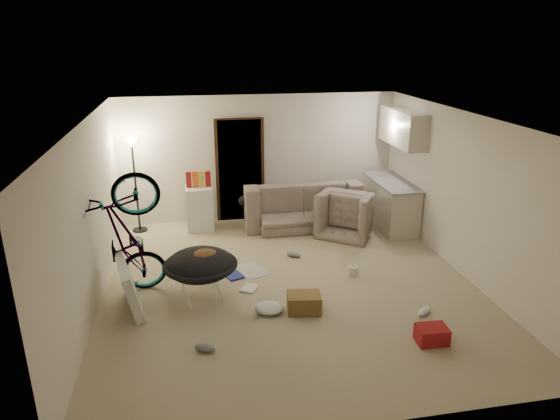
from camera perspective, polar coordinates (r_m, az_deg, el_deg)
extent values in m
cube|color=tan|center=(7.69, 1.02, -8.45)|extent=(5.50, 6.00, 0.02)
cube|color=white|center=(6.88, 1.15, 10.43)|extent=(5.50, 6.00, 0.02)
cube|color=silver|center=(10.04, -2.38, 5.97)|extent=(5.50, 0.02, 2.50)
cube|color=silver|center=(4.55, 8.86, -11.80)|extent=(5.50, 0.02, 2.50)
cube|color=silver|center=(7.19, -21.01, -0.88)|extent=(0.02, 6.00, 2.50)
cube|color=silver|center=(8.18, 20.40, 1.58)|extent=(0.02, 6.00, 2.50)
cube|color=black|center=(10.01, -4.60, 4.53)|extent=(0.85, 0.10, 2.04)
cube|color=#352112|center=(9.98, -4.58, 4.49)|extent=(0.97, 0.04, 2.10)
cylinder|color=black|center=(10.02, -15.69, -2.19)|extent=(0.28, 0.28, 0.03)
cylinder|color=black|center=(9.75, -16.13, 2.37)|extent=(0.04, 0.04, 1.70)
cone|color=#FFE0A5|center=(9.55, -16.62, 7.36)|extent=(0.24, 0.24, 0.18)
cube|color=beige|center=(9.97, 12.52, 0.56)|extent=(0.60, 1.50, 0.88)
cube|color=gray|center=(9.83, 12.71, 3.10)|extent=(0.64, 1.54, 0.04)
cube|color=beige|center=(9.65, 13.89, 9.12)|extent=(0.38, 1.40, 0.65)
imported|color=#373F37|center=(9.90, 2.35, 0.22)|extent=(2.26, 0.89, 0.66)
imported|color=#373F37|center=(9.56, 7.98, -0.74)|extent=(1.30, 1.27, 0.64)
imported|color=black|center=(7.48, -16.73, -5.81)|extent=(1.95, 0.93, 1.10)
imported|color=maroon|center=(6.78, -2.78, -12.45)|extent=(0.23, 0.19, 0.02)
cube|color=white|center=(9.74, -9.18, 0.23)|extent=(0.50, 0.50, 0.85)
cube|color=maroon|center=(9.56, -10.39, 3.43)|extent=(0.10, 0.07, 0.30)
cube|color=#CB5019|center=(9.56, -9.67, 3.47)|extent=(0.11, 0.09, 0.30)
cube|color=gold|center=(9.57, -8.95, 3.52)|extent=(0.11, 0.08, 0.30)
cube|color=maroon|center=(9.57, -8.23, 3.56)|extent=(0.10, 0.07, 0.30)
cylinder|color=silver|center=(7.25, -8.96, -8.28)|extent=(0.69, 0.69, 0.49)
ellipsoid|color=black|center=(7.12, -9.09, -6.17)|extent=(0.97, 0.97, 0.41)
torus|color=black|center=(7.12, -9.09, -6.17)|extent=(1.05, 1.05, 0.08)
ellipsoid|color=#53351C|center=(7.05, -8.72, -5.44)|extent=(0.62, 0.59, 0.22)
ellipsoid|color=black|center=(9.67, -3.13, 1.06)|extent=(0.64, 0.56, 0.28)
cube|color=silver|center=(7.22, -16.88, -8.27)|extent=(0.46, 1.04, 0.68)
cube|color=brown|center=(6.92, 2.76, -10.55)|extent=(0.50, 0.38, 0.26)
cube|color=maroon|center=(6.58, 16.96, -13.47)|extent=(0.38, 0.29, 0.21)
cylinder|color=silver|center=(7.96, 8.35, -6.91)|extent=(0.16, 0.16, 0.16)
cone|color=silver|center=(7.91, 8.39, -6.15)|extent=(0.09, 0.09, 0.07)
cube|color=beige|center=(8.09, -3.37, -6.88)|extent=(0.62, 0.69, 0.01)
cube|color=navy|center=(7.93, -5.35, -7.42)|extent=(0.34, 0.39, 0.03)
cube|color=silver|center=(7.53, -3.53, -8.93)|extent=(0.32, 0.34, 0.03)
ellipsoid|color=slate|center=(8.52, 1.57, -5.11)|extent=(0.27, 0.23, 0.09)
ellipsoid|color=slate|center=(6.25, -8.55, -15.32)|extent=(0.28, 0.21, 0.10)
ellipsoid|color=white|center=(7.16, 16.17, -11.05)|extent=(0.28, 0.24, 0.10)
ellipsoid|color=black|center=(10.16, 4.18, -0.83)|extent=(0.64, 0.62, 0.15)
ellipsoid|color=silver|center=(6.94, -1.25, -11.13)|extent=(0.49, 0.46, 0.12)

